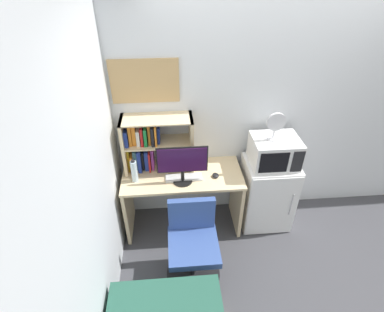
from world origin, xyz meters
The scene contains 13 objects.
wall_back centered at (0.40, 0.02, 1.30)m, with size 6.40×0.04×2.60m, color silver.
wall_left centered at (-1.62, -1.60, 1.30)m, with size 0.04×4.40×2.60m, color silver.
desk centered at (-0.91, -0.29, 0.53)m, with size 1.27×0.58×0.76m.
hutch_bookshelf centered at (-1.25, -0.13, 1.08)m, with size 0.72×0.29×0.60m.
monitor centered at (-0.92, -0.40, 1.00)m, with size 0.51×0.20×0.42m.
keyboard centered at (-0.90, -0.36, 0.77)m, with size 0.38×0.12×0.02m, color silver.
computer_mouse centered at (-0.57, -0.36, 0.78)m, with size 0.07×0.08×0.04m, color black.
water_bottle centered at (-1.40, -0.36, 0.89)m, with size 0.06×0.06×0.26m.
mini_fridge centered at (0.05, -0.29, 0.42)m, with size 0.56×0.50×0.85m.
microwave centered at (0.05, -0.29, 1.00)m, with size 0.48×0.40×0.30m.
desk_fan centered at (0.01, -0.29, 1.33)m, with size 0.19×0.11×0.30m.
desk_chair centered at (-0.86, -0.93, 0.37)m, with size 0.54×0.54×0.85m.
wall_corkboard centered at (-1.24, -0.01, 1.69)m, with size 0.65×0.02×0.43m, color tan.
Camera 1 is at (-1.02, -2.77, 2.74)m, focal length 27.92 mm.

